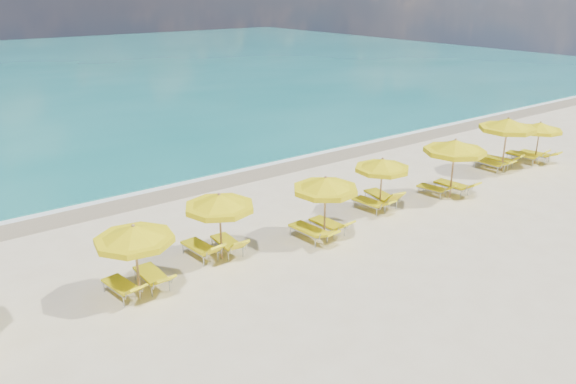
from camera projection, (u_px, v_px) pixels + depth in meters
ground_plane at (313, 235)px, 19.94m from camera, size 120.00×120.00×0.00m
ocean at (7, 75)px, 55.89m from camera, size 120.00×80.00×0.30m
wet_sand_band at (210, 181)px, 25.48m from camera, size 120.00×2.60×0.01m
foam_line at (201, 177)px, 26.08m from camera, size 120.00×1.20×0.03m
whitecap_near at (18, 156)px, 29.28m from camera, size 14.00×0.36×0.05m
whitecap_far at (193, 103)px, 42.44m from camera, size 18.00×0.30×0.05m
umbrella_2 at (134, 235)px, 15.34m from camera, size 2.66×2.66×2.26m
umbrella_3 at (219, 203)px, 17.57m from camera, size 2.51×2.51×2.28m
umbrella_4 at (325, 185)px, 19.04m from camera, size 2.77×2.77×2.31m
umbrella_5 at (382, 165)px, 21.54m from camera, size 2.68×2.68×2.17m
umbrella_6 at (455, 147)px, 22.76m from camera, size 2.87×2.87×2.55m
umbrella_7 at (508, 125)px, 26.12m from camera, size 3.45×3.45×2.63m
umbrella_8 at (540, 128)px, 27.40m from camera, size 2.56×2.56×2.15m
lounger_2_left at (122, 290)px, 15.94m from camera, size 0.80×1.77×0.73m
lounger_2_right at (153, 279)px, 16.48m from camera, size 0.63×1.84×0.78m
lounger_3_left at (201, 252)px, 18.21m from camera, size 0.77×1.87×0.84m
lounger_3_right at (228, 246)px, 18.58m from camera, size 0.71×1.80×0.82m
lounger_4_left at (310, 234)px, 19.49m from camera, size 0.79×2.03×0.71m
lounger_4_right at (328, 228)px, 20.03m from camera, size 0.72×1.83×0.78m
lounger_5_left at (370, 206)px, 22.03m from camera, size 0.77×1.86×0.72m
lounger_5_right at (381, 199)px, 22.60m from camera, size 0.98×2.03×0.92m
lounger_6_left at (433, 191)px, 23.67m from camera, size 0.81×1.69×0.67m
lounger_6_right at (453, 188)px, 23.88m from camera, size 0.82×1.99×0.77m
lounger_7_left at (490, 166)px, 26.89m from camera, size 0.65×1.95×0.75m
lounger_7_right at (498, 162)px, 27.44m from camera, size 0.98×1.98×0.81m
lounger_8_left at (523, 158)px, 28.03m from camera, size 0.90×2.06×0.89m
lounger_8_right at (536, 157)px, 28.35m from camera, size 0.85×1.97×0.69m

